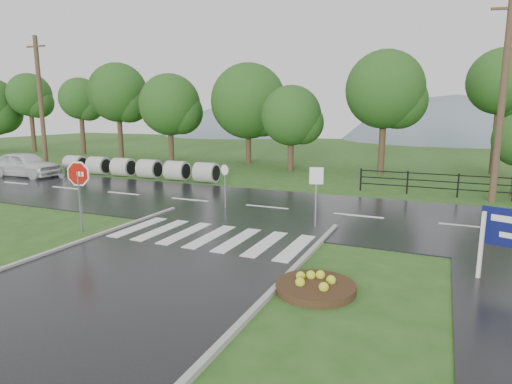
% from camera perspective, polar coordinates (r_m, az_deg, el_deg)
% --- Properties ---
extents(ground, '(120.00, 120.00, 0.00)m').
position_cam_1_polar(ground, '(10.77, -19.70, -12.87)').
color(ground, '#29521B').
rests_on(ground, ground).
extents(main_road, '(90.00, 8.00, 0.04)m').
position_cam_1_polar(main_road, '(18.90, 1.47, -2.14)').
color(main_road, black).
rests_on(main_road, ground).
extents(walkway, '(2.20, 11.00, 0.04)m').
position_cam_1_polar(walkway, '(11.93, 30.04, -11.38)').
color(walkway, black).
rests_on(walkway, ground).
extents(crosswalk, '(6.50, 2.80, 0.02)m').
position_cam_1_polar(crosswalk, '(14.53, -6.06, -5.90)').
color(crosswalk, silver).
rests_on(crosswalk, ground).
extents(fence_west, '(9.58, 0.08, 1.20)m').
position_cam_1_polar(fence_west, '(23.33, 25.36, 1.09)').
color(fence_west, black).
rests_on(fence_west, ground).
extents(hills, '(102.00, 48.00, 48.00)m').
position_cam_1_polar(hills, '(74.79, 20.27, -5.32)').
color(hills, slate).
rests_on(hills, ground).
extents(treeline, '(83.20, 5.20, 10.00)m').
position_cam_1_polar(treeline, '(31.91, 12.74, 2.85)').
color(treeline, '#1C4615').
rests_on(treeline, ground).
extents(culvert_pipes, '(11.80, 1.20, 1.20)m').
position_cam_1_polar(culvert_pipes, '(28.82, -15.68, 3.11)').
color(culvert_pipes, '#9E9B93').
rests_on(culvert_pipes, ground).
extents(stop_sign, '(1.18, 0.22, 2.68)m').
position_cam_1_polar(stop_sign, '(15.96, -22.59, 1.48)').
color(stop_sign, '#939399').
rests_on(stop_sign, ground).
extents(flower_bed, '(1.90, 1.90, 0.38)m').
position_cam_1_polar(flower_bed, '(10.43, 7.95, -12.26)').
color(flower_bed, '#332111').
rests_on(flower_bed, ground).
extents(reg_sign_small, '(0.48, 0.17, 2.24)m').
position_cam_1_polar(reg_sign_small, '(15.48, 8.03, 0.85)').
color(reg_sign_small, '#939399').
rests_on(reg_sign_small, ground).
extents(reg_sign_round, '(0.44, 0.16, 1.95)m').
position_cam_1_polar(reg_sign_round, '(18.55, -4.17, 1.55)').
color(reg_sign_round, '#939399').
rests_on(reg_sign_round, ground).
extents(car_white, '(4.92, 2.19, 1.64)m').
position_cam_1_polar(car_white, '(31.70, -28.30, 1.78)').
color(car_white, silver).
rests_on(car_white, ground).
extents(utility_pole_west, '(1.68, 0.32, 9.46)m').
position_cam_1_polar(utility_pole_west, '(35.10, -26.76, 10.55)').
color(utility_pole_west, '#473523').
rests_on(utility_pole_west, ground).
extents(utility_pole_east, '(1.64, 0.50, 9.35)m').
position_cam_1_polar(utility_pole_east, '(22.68, 29.99, 10.69)').
color(utility_pole_east, '#473523').
rests_on(utility_pole_east, ground).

